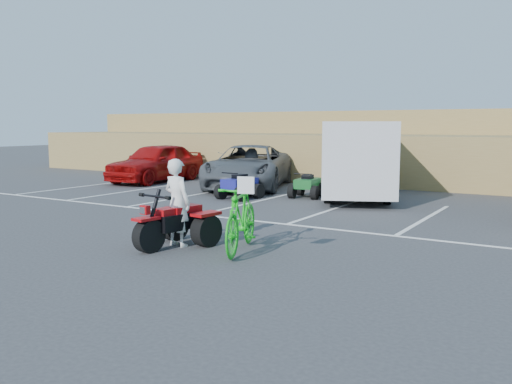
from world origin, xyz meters
The scene contains 11 objects.
ground centered at (0.00, 0.00, 0.00)m, with size 100.00×100.00×0.00m, color #353538.
parking_stripes centered at (0.87, 4.07, 0.00)m, with size 28.00×5.16×0.01m.
grass_embankment centered at (0.00, 15.48, 1.42)m, with size 40.00×8.50×3.10m.
red_trike_atv centered at (-0.78, -0.98, 0.00)m, with size 1.28×1.71×1.11m, color #A8090E, non-canonical shape.
rider centered at (-0.76, -0.83, 0.88)m, with size 0.64×0.42×1.76m, color white.
green_dirt_bike centered at (0.59, -0.57, 0.67)m, with size 0.63×2.22×1.33m, color #14BF19.
grey_pickup centered at (-4.97, 8.54, 0.82)m, with size 2.73×5.92×1.64m, color #4B4E53.
red_car centered at (-9.56, 8.37, 0.83)m, with size 1.96×4.88×1.66m, color #9A0908.
cargo_trailer centered at (-0.35, 7.85, 1.36)m, with size 4.15×5.82×2.52m.
quad_atv_blue centered at (-3.53, 5.69, 0.00)m, with size 1.04×1.40×0.91m, color navy, non-canonical shape.
quad_atv_green centered at (-1.78, 7.16, 0.00)m, with size 0.98×1.31×0.85m, color #135620, non-canonical shape.
Camera 1 is at (6.17, -9.14, 2.42)m, focal length 38.00 mm.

